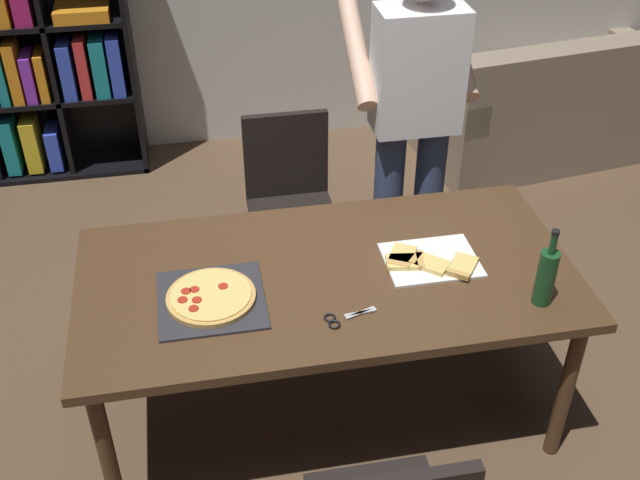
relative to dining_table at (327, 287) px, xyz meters
The scene contains 10 objects.
ground_plane 0.68m from the dining_table, ahead, with size 12.00×12.00×0.00m, color brown.
dining_table is the anchor object (origin of this frame).
chair_far_side 0.98m from the dining_table, 90.00° to the left, with size 0.42×0.42×0.90m.
couch 2.78m from the dining_table, 46.16° to the left, with size 1.80×1.07×0.85m.
bookshelf 2.81m from the dining_table, 121.67° to the left, with size 1.40×0.35×1.95m.
person_serving_pizza 0.97m from the dining_table, 53.93° to the left, with size 0.55×0.54×1.75m.
pepperoni_pizza_on_tray 0.46m from the dining_table, 169.60° to the right, with size 0.39×0.39×0.04m.
pizza_slices_on_towel 0.40m from the dining_table, ahead, with size 0.37×0.30×0.03m.
wine_bottle 0.81m from the dining_table, 22.82° to the right, with size 0.07×0.07×0.32m.
kitchen_scissors 0.28m from the dining_table, 89.71° to the right, with size 0.20×0.10×0.01m.
Camera 1 is at (-0.46, -2.27, 2.57)m, focal length 43.38 mm.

